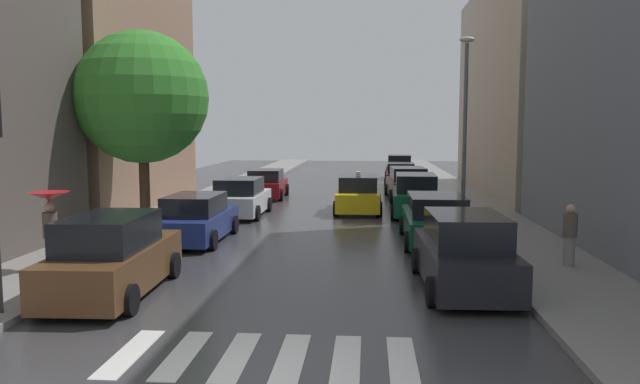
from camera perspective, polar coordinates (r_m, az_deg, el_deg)
name	(u,v)px	position (r m, az deg, el deg)	size (l,w,h in m)	color
ground_plane	(337,198)	(32.62, 1.58, -0.53)	(28.00, 72.00, 0.04)	#3A3A3C
sidewalk_left	(218,195)	(33.57, -9.57, -0.26)	(3.00, 72.00, 0.15)	gray
sidewalk_right	(459,197)	(32.92, 12.96, -0.46)	(3.00, 72.00, 0.15)	gray
crosswalk_stripes	(264,357)	(10.29, -5.31, -15.20)	(4.95, 2.20, 0.01)	silver
building_right_mid	(537,89)	(36.20, 19.73, 9.13)	(6.00, 16.96, 11.77)	#B2A38C
parked_car_left_nearest	(113,258)	(14.35, -18.92, -5.87)	(2.14, 4.69, 1.83)	brown
parked_car_left_second	(196,219)	(20.33, -11.55, -2.52)	(2.03, 4.48, 1.57)	navy
parked_car_left_third	(240,198)	(25.83, -7.49, -0.58)	(2.14, 4.24, 1.62)	silver
parked_car_left_fourth	(266,184)	(32.31, -5.06, 0.71)	(2.14, 4.11, 1.53)	maroon
parked_car_right_nearest	(464,254)	(14.43, 13.41, -5.70)	(2.16, 4.57, 1.79)	black
parked_car_right_second	(436,220)	(19.91, 10.83, -2.65)	(2.17, 4.69, 1.60)	#0C4C2D
parked_car_right_third	(415,196)	(26.18, 8.96, -0.37)	(2.21, 4.84, 1.78)	#0C4C2D
parked_car_right_fourth	(408,184)	(32.17, 8.24, 0.76)	(2.31, 4.78, 1.67)	brown
parked_car_right_fifth	(401,176)	(38.44, 7.61, 1.54)	(2.18, 4.31, 1.54)	maroon
parked_car_right_sixth	(399,168)	(44.25, 7.47, 2.26)	(2.17, 4.22, 1.77)	brown
taxi_midroad	(358,195)	(26.99, 3.62, -0.25)	(2.08, 4.51, 1.81)	yellow
pedestrian_foreground	(570,234)	(17.00, 22.46, -3.68)	(0.36, 0.36, 1.61)	gray
pedestrian_by_kerb	(50,213)	(16.69, -24.11, -1.82)	(1.02, 1.02, 1.98)	navy
street_tree_left	(142,98)	(22.14, -16.42, 8.52)	(4.59, 4.59, 6.93)	#513823
lamp_post_right	(465,114)	(25.19, 13.51, 7.15)	(0.60, 0.28, 7.18)	#595B60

